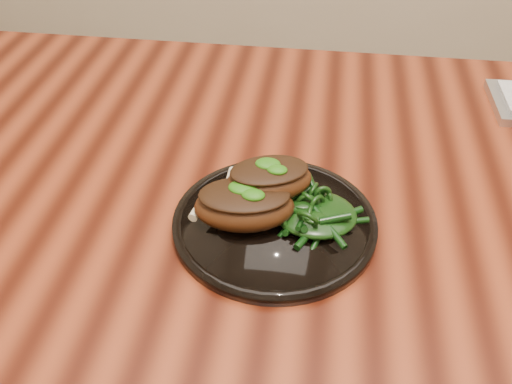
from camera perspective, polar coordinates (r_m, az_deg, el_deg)
desk at (r=0.83m, az=14.47°, el=-4.16°), size 1.60×0.80×0.75m
plate at (r=0.69m, az=1.87°, el=-3.10°), size 0.25×0.25×0.01m
lamb_chop_front at (r=0.66m, az=-1.23°, el=-1.24°), size 0.13×0.09×0.05m
lamb_chop_back at (r=0.68m, az=1.25°, el=1.34°), size 0.12×0.10×0.05m
herb_smear at (r=0.72m, az=-0.05°, el=0.42°), size 0.09×0.06×0.01m
greens_heap at (r=0.67m, az=6.03°, el=-1.79°), size 0.10×0.09×0.04m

